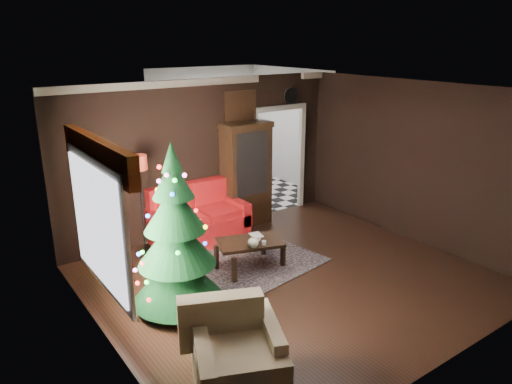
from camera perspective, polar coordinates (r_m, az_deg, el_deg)
floor at (r=7.37m, az=4.15°, el=-10.32°), size 5.50×5.50×0.00m
ceiling at (r=6.53m, az=4.71°, el=11.89°), size 5.50×5.50×0.00m
wall_back at (r=8.80m, az=-6.09°, el=4.16°), size 5.50×0.00×5.50m
wall_front at (r=5.29m, az=22.15°, el=-6.65°), size 5.50×0.00×5.50m
wall_left at (r=5.57m, az=-17.98°, el=-4.95°), size 0.00×5.50×5.50m
wall_right at (r=8.78m, az=18.35°, el=3.30°), size 0.00×5.50×5.50m
doorway at (r=9.81m, az=2.64°, el=3.56°), size 1.10×0.10×2.10m
left_window at (r=5.74m, az=-18.28°, el=-3.75°), size 0.05×1.60×1.40m
valance at (r=5.52m, az=-18.32°, el=4.35°), size 0.12×2.10×0.35m
kitchen_floor at (r=11.27m, az=-2.15°, el=-0.07°), size 3.00×3.00×0.00m
kitchen_window at (r=12.09m, az=-6.10°, el=9.36°), size 0.70×0.06×0.70m
rug at (r=7.76m, az=-1.73°, el=-8.68°), size 2.65×2.09×0.01m
loveseat at (r=8.51m, az=-6.72°, el=-2.71°), size 1.70×0.90×1.00m
curio_cabinet at (r=9.11m, az=-1.18°, el=1.80°), size 0.90×0.45×1.90m
floor_lamp at (r=8.03m, az=-13.37°, el=-1.86°), size 0.39×0.39×1.76m
christmas_tree at (r=6.25m, az=-9.49°, el=-5.20°), size 1.56×1.56×2.31m
armchair at (r=5.09m, az=-2.06°, el=-18.49°), size 1.24×1.24×0.96m
coffee_table at (r=7.59m, az=-0.74°, el=-7.37°), size 1.14×0.89×0.45m
teapot at (r=7.23m, az=-0.34°, el=-5.99°), size 0.20×0.20×0.18m
cup_a at (r=7.38m, az=-0.02°, el=-5.94°), size 0.10×0.10×0.07m
cup_b at (r=7.36m, az=0.96°, el=-6.04°), size 0.07×0.07×0.06m
book at (r=7.60m, az=-0.57°, el=-4.50°), size 0.17×0.05×0.24m
wall_clock at (r=9.69m, az=4.12°, el=11.36°), size 0.32×0.32×0.06m
painting at (r=8.99m, az=-1.91°, el=10.05°), size 0.62×0.05×0.52m
kitchen_counter at (r=12.13m, az=-5.32°, el=3.38°), size 1.80×0.60×0.90m
kitchen_table at (r=10.76m, az=-2.62°, el=1.14°), size 0.70×0.70×0.75m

